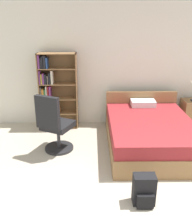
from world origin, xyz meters
name	(u,v)px	position (x,y,z in m)	size (l,w,h in m)	color
wall_back	(125,66)	(0.00, 3.23, 1.30)	(9.00, 0.06, 2.60)	silver
bookshelf	(54,92)	(-1.53, 2.98, 0.79)	(0.80, 0.27, 1.62)	olive
bed	(149,132)	(0.36, 2.05, 0.28)	(1.52, 2.07, 0.80)	olive
office_chair	(55,126)	(-1.37, 1.86, 0.50)	(0.66, 0.70, 1.10)	#232326
nightstand	(191,114)	(1.47, 2.93, 0.31)	(0.42, 0.42, 0.62)	olive
backpack_black	(144,190)	(-0.04, 0.48, 0.20)	(0.29, 0.24, 0.42)	black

